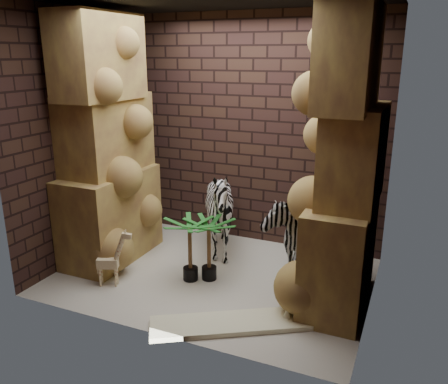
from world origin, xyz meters
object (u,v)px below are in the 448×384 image
at_px(zebra_right, 291,223).
at_px(zebra_left, 220,216).
at_px(surfboard, 232,323).
at_px(palm_front, 209,250).
at_px(palm_back, 190,250).
at_px(giraffe_toy, 107,257).

relative_size(zebra_right, zebra_left, 1.05).
xyz_separation_m(zebra_right, surfboard, (-0.20, -1.28, -0.60)).
height_order(zebra_right, palm_front, zebra_right).
bearing_deg(palm_front, surfboard, -52.03).
distance_m(palm_back, surfboard, 1.09).
relative_size(palm_front, surfboard, 0.47).
xyz_separation_m(zebra_left, palm_back, (-0.06, -0.70, -0.18)).
relative_size(zebra_right, giraffe_toy, 1.85).
bearing_deg(palm_back, palm_front, 28.85).
relative_size(zebra_left, palm_front, 1.66).
height_order(zebra_left, giraffe_toy, zebra_left).
distance_m(zebra_left, surfboard, 1.64).
relative_size(zebra_left, palm_back, 1.63).
distance_m(palm_front, surfboard, 1.04).
relative_size(palm_front, palm_back, 0.98).
xyz_separation_m(giraffe_toy, palm_back, (0.78, 0.48, 0.03)).
height_order(palm_front, palm_back, palm_back).
height_order(giraffe_toy, palm_back, palm_back).
relative_size(giraffe_toy, surfboard, 0.44).
bearing_deg(surfboard, giraffe_toy, 142.08).
height_order(palm_back, surfboard, palm_back).
relative_size(zebra_left, surfboard, 0.77).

